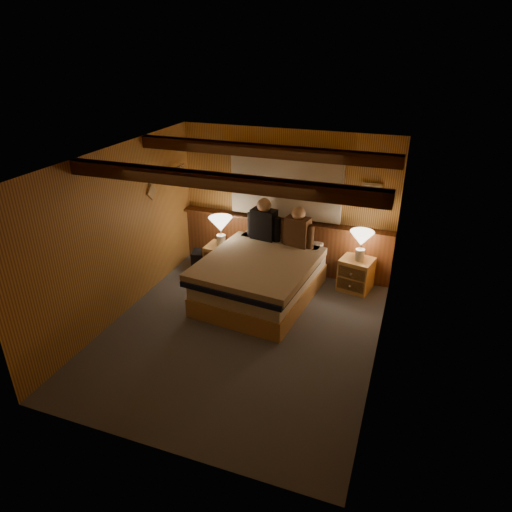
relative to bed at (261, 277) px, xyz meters
The scene contains 19 objects.
floor 1.04m from the bed, 87.02° to the right, with size 4.20×4.20×0.00m, color #4D535C.
ceiling 2.27m from the bed, 87.02° to the right, with size 4.20×4.20×0.00m, color tan.
wall_back 1.40m from the bed, 87.39° to the left, with size 3.60×3.60×0.00m, color gold.
wall_left 2.17m from the bed, 150.75° to the right, with size 4.20×4.20×0.00m, color gold.
wall_right 2.26m from the bed, 27.88° to the right, with size 4.20×4.20×0.00m, color gold.
wall_front 3.19m from the bed, 89.05° to the right, with size 3.60×3.60×0.00m, color gold.
wainscot 1.07m from the bed, 87.23° to the left, with size 3.60×0.23×0.94m.
curtain_window 1.57m from the bed, 87.22° to the left, with size 2.18×0.09×1.11m.
ceiling_beams 2.12m from the bed, 86.48° to the right, with size 3.60×1.65×0.16m.
coat_rail 2.20m from the bed, 160.32° to the left, with size 0.05×0.55×0.24m.
framed_print 2.14m from the bed, 38.09° to the left, with size 0.30×0.04×0.25m.
bed is the anchor object (origin of this frame).
nightstand_left 1.08m from the bed, 148.52° to the left, with size 0.48×0.44×0.51m.
nightstand_right 1.55m from the bed, 30.28° to the left, with size 0.56×0.52×0.53m.
lamp_left 1.18m from the bed, 147.84° to the left, with size 0.39×0.39×0.51m.
lamp_right 1.64m from the bed, 29.23° to the left, with size 0.37×0.37×0.48m.
person_left 0.96m from the bed, 105.54° to the left, with size 0.58×0.28×0.71m.
person_right 0.96m from the bed, 58.84° to the left, with size 0.54×0.28×0.67m.
duffel_bag 1.39m from the bed, 152.05° to the left, with size 0.58×0.43×0.37m.
Camera 1 is at (1.97, -4.81, 3.66)m, focal length 32.00 mm.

